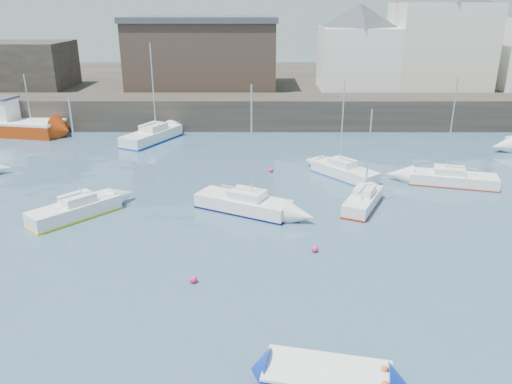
{
  "coord_description": "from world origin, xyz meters",
  "views": [
    {
      "loc": [
        0.06,
        -14.74,
        11.53
      ],
      "look_at": [
        0.0,
        12.0,
        1.5
      ],
      "focal_mm": 35.0,
      "sensor_mm": 36.0,
      "label": 1
    }
  ],
  "objects_px": {
    "sailboat_b": "(244,203)",
    "sailboat_h": "(152,135)",
    "blue_dinghy": "(327,378)",
    "fishing_boat": "(14,123)",
    "sailboat_f": "(344,171)",
    "buoy_near": "(193,282)",
    "buoy_mid": "(315,252)",
    "sailboat_a": "(75,209)",
    "sailboat_d": "(452,179)",
    "sailboat_c": "(363,200)",
    "buoy_far": "(271,172)"
  },
  "relations": [
    {
      "from": "sailboat_a",
      "to": "sailboat_c",
      "type": "bearing_deg",
      "value": 5.19
    },
    {
      "from": "sailboat_d",
      "to": "buoy_mid",
      "type": "relative_size",
      "value": 21.55
    },
    {
      "from": "sailboat_d",
      "to": "sailboat_b",
      "type": "bearing_deg",
      "value": -161.66
    },
    {
      "from": "sailboat_a",
      "to": "sailboat_c",
      "type": "distance_m",
      "value": 17.02
    },
    {
      "from": "sailboat_b",
      "to": "sailboat_h",
      "type": "xyz_separation_m",
      "value": [
        -8.67,
        16.26,
        0.07
      ]
    },
    {
      "from": "blue_dinghy",
      "to": "buoy_far",
      "type": "height_order",
      "value": "blue_dinghy"
    },
    {
      "from": "buoy_far",
      "to": "fishing_boat",
      "type": "bearing_deg",
      "value": 154.75
    },
    {
      "from": "sailboat_f",
      "to": "buoy_near",
      "type": "relative_size",
      "value": 19.7
    },
    {
      "from": "sailboat_d",
      "to": "buoy_near",
      "type": "relative_size",
      "value": 21.4
    },
    {
      "from": "sailboat_c",
      "to": "buoy_near",
      "type": "xyz_separation_m",
      "value": [
        -9.25,
        -8.81,
        -0.45
      ]
    },
    {
      "from": "fishing_boat",
      "to": "sailboat_b",
      "type": "distance_m",
      "value": 29.11
    },
    {
      "from": "sailboat_c",
      "to": "sailboat_h",
      "type": "xyz_separation_m",
      "value": [
        -15.89,
        15.68,
        0.1
      ]
    },
    {
      "from": "sailboat_d",
      "to": "buoy_near",
      "type": "bearing_deg",
      "value": -141.39
    },
    {
      "from": "buoy_mid",
      "to": "buoy_far",
      "type": "distance_m",
      "value": 12.85
    },
    {
      "from": "blue_dinghy",
      "to": "sailboat_h",
      "type": "height_order",
      "value": "sailboat_h"
    },
    {
      "from": "blue_dinghy",
      "to": "sailboat_d",
      "type": "xyz_separation_m",
      "value": [
        11.11,
        19.46,
        0.02
      ]
    },
    {
      "from": "sailboat_b",
      "to": "sailboat_f",
      "type": "distance_m",
      "value": 9.32
    },
    {
      "from": "sailboat_a",
      "to": "buoy_far",
      "type": "height_order",
      "value": "sailboat_a"
    },
    {
      "from": "sailboat_c",
      "to": "sailboat_d",
      "type": "distance_m",
      "value": 8.03
    },
    {
      "from": "sailboat_d",
      "to": "fishing_boat",
      "type": "bearing_deg",
      "value": 158.8
    },
    {
      "from": "sailboat_a",
      "to": "buoy_far",
      "type": "xyz_separation_m",
      "value": [
        11.54,
        8.4,
        -0.48
      ]
    },
    {
      "from": "sailboat_c",
      "to": "buoy_near",
      "type": "bearing_deg",
      "value": -136.4
    },
    {
      "from": "fishing_boat",
      "to": "sailboat_a",
      "type": "xyz_separation_m",
      "value": [
        12.5,
        -19.74,
        -0.62
      ]
    },
    {
      "from": "blue_dinghy",
      "to": "sailboat_h",
      "type": "relative_size",
      "value": 0.5
    },
    {
      "from": "sailboat_c",
      "to": "sailboat_h",
      "type": "bearing_deg",
      "value": 135.39
    },
    {
      "from": "fishing_boat",
      "to": "buoy_far",
      "type": "distance_m",
      "value": 26.6
    },
    {
      "from": "sailboat_b",
      "to": "buoy_far",
      "type": "distance_m",
      "value": 7.68
    },
    {
      "from": "blue_dinghy",
      "to": "sailboat_a",
      "type": "bearing_deg",
      "value": 132.69
    },
    {
      "from": "sailboat_f",
      "to": "buoy_mid",
      "type": "height_order",
      "value": "sailboat_f"
    },
    {
      "from": "blue_dinghy",
      "to": "sailboat_h",
      "type": "bearing_deg",
      "value": 110.64
    },
    {
      "from": "sailboat_a",
      "to": "sailboat_f",
      "type": "distance_m",
      "value": 18.17
    },
    {
      "from": "fishing_boat",
      "to": "sailboat_f",
      "type": "height_order",
      "value": "sailboat_f"
    },
    {
      "from": "sailboat_h",
      "to": "buoy_mid",
      "type": "height_order",
      "value": "sailboat_h"
    },
    {
      "from": "buoy_mid",
      "to": "buoy_far",
      "type": "relative_size",
      "value": 0.99
    },
    {
      "from": "fishing_boat",
      "to": "sailboat_h",
      "type": "relative_size",
      "value": 1.06
    },
    {
      "from": "sailboat_a",
      "to": "sailboat_c",
      "type": "height_order",
      "value": "sailboat_a"
    },
    {
      "from": "buoy_near",
      "to": "buoy_mid",
      "type": "relative_size",
      "value": 1.01
    },
    {
      "from": "sailboat_c",
      "to": "fishing_boat",
      "type": "bearing_deg",
      "value": 148.29
    },
    {
      "from": "sailboat_b",
      "to": "sailboat_d",
      "type": "height_order",
      "value": "sailboat_b"
    },
    {
      "from": "buoy_mid",
      "to": "sailboat_c",
      "type": "bearing_deg",
      "value": 58.79
    },
    {
      "from": "sailboat_h",
      "to": "sailboat_b",
      "type": "bearing_deg",
      "value": -61.95
    },
    {
      "from": "buoy_mid",
      "to": "sailboat_a",
      "type": "bearing_deg",
      "value": 162.15
    },
    {
      "from": "sailboat_f",
      "to": "sailboat_b",
      "type": "bearing_deg",
      "value": -138.69
    },
    {
      "from": "sailboat_f",
      "to": "sailboat_h",
      "type": "height_order",
      "value": "sailboat_h"
    },
    {
      "from": "buoy_near",
      "to": "blue_dinghy",
      "type": "bearing_deg",
      "value": -52.36
    },
    {
      "from": "buoy_near",
      "to": "buoy_mid",
      "type": "height_order",
      "value": "buoy_near"
    },
    {
      "from": "sailboat_a",
      "to": "sailboat_c",
      "type": "xyz_separation_m",
      "value": [
        16.95,
        1.54,
        -0.03
      ]
    },
    {
      "from": "sailboat_b",
      "to": "sailboat_d",
      "type": "distance_m",
      "value": 14.89
    },
    {
      "from": "sailboat_h",
      "to": "buoy_far",
      "type": "bearing_deg",
      "value": -40.07
    },
    {
      "from": "sailboat_d",
      "to": "buoy_far",
      "type": "distance_m",
      "value": 12.63
    }
  ]
}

